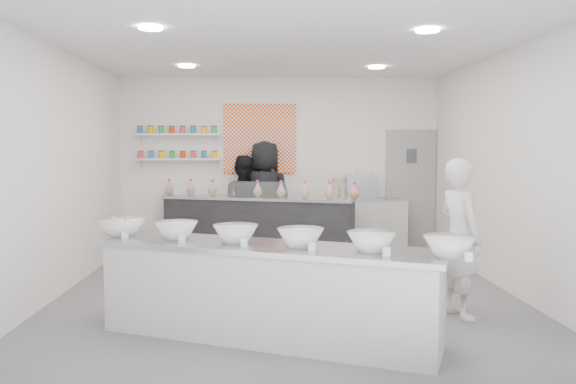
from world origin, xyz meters
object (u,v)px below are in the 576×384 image
(espresso_machine, at_px, (361,187))
(woman_prep, at_px, (460,238))
(back_bar, at_px, (258,227))
(staff_left, at_px, (243,205))
(espresso_ledge, at_px, (370,225))
(prep_counter, at_px, (268,292))
(staff_right, at_px, (265,197))

(espresso_machine, height_order, woman_prep, woman_prep)
(back_bar, bearing_deg, staff_left, 153.18)
(espresso_ledge, distance_m, staff_left, 2.22)
(espresso_machine, distance_m, staff_left, 2.04)
(espresso_ledge, bearing_deg, woman_prep, -86.49)
(back_bar, relative_size, espresso_ledge, 2.56)
(espresso_machine, distance_m, woman_prep, 3.83)
(prep_counter, xyz_separation_m, espresso_machine, (1.62, 4.40, 0.67))
(espresso_ledge, distance_m, staff_right, 1.88)
(espresso_machine, bearing_deg, woman_prep, -83.94)
(prep_counter, distance_m, woman_prep, 2.15)
(espresso_machine, relative_size, staff_right, 0.26)
(espresso_ledge, height_order, staff_right, staff_right)
(espresso_machine, relative_size, staff_left, 0.30)
(espresso_machine, bearing_deg, prep_counter, -110.21)
(prep_counter, xyz_separation_m, woman_prep, (2.02, 0.60, 0.39))
(espresso_ledge, relative_size, woman_prep, 0.74)
(back_bar, bearing_deg, espresso_ledge, 27.78)
(espresso_machine, bearing_deg, staff_right, -176.81)
(staff_left, xyz_separation_m, staff_right, (0.37, 0.00, 0.12))
(prep_counter, distance_m, espresso_machine, 4.74)
(woman_prep, distance_m, staff_left, 4.43)
(espresso_machine, height_order, staff_left, staff_left)
(prep_counter, xyz_separation_m, staff_left, (-0.40, 4.31, 0.39))
(espresso_ledge, bearing_deg, back_bar, -169.98)
(back_bar, bearing_deg, staff_right, 82.10)
(espresso_machine, height_order, staff_right, staff_right)
(espresso_ledge, distance_m, espresso_machine, 0.68)
(staff_right, bearing_deg, back_bar, 83.50)
(prep_counter, relative_size, staff_left, 1.96)
(prep_counter, bearing_deg, espresso_machine, 92.64)
(espresso_ledge, height_order, staff_left, staff_left)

